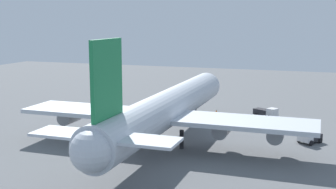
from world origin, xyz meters
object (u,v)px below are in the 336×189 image
at_px(baggage_tug, 266,112).
at_px(catering_truck, 309,137).
at_px(cargo_airplane, 168,109).
at_px(safety_cone_nose, 216,111).

height_order(baggage_tug, catering_truck, baggage_tug).
height_order(cargo_airplane, baggage_tug, cargo_airplane).
relative_size(baggage_tug, catering_truck, 1.20).
height_order(catering_truck, safety_cone_nose, catering_truck).
distance_m(baggage_tug, catering_truck, 20.10).
xyz_separation_m(baggage_tug, catering_truck, (-17.83, -9.27, -0.02)).
bearing_deg(baggage_tug, cargo_airplane, 152.40).
xyz_separation_m(catering_truck, safety_cone_nose, (18.34, 20.34, -0.67)).
relative_size(catering_truck, safety_cone_nose, 5.72).
bearing_deg(safety_cone_nose, cargo_airplane, 174.82).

